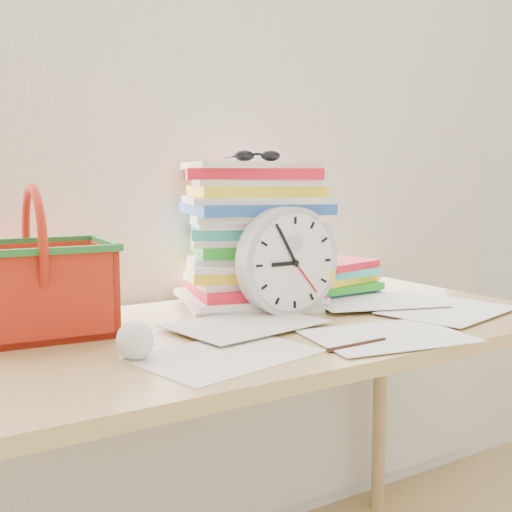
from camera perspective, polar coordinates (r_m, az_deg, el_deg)
curtain at (r=1.72m, az=-6.79°, el=14.65°), size 2.40×0.01×2.50m
desk at (r=1.43m, az=0.21°, el=-8.99°), size 1.40×0.70×0.75m
paper_stack at (r=1.60m, az=-0.18°, el=1.94°), size 0.43×0.39×0.36m
clock at (r=1.48m, az=2.83°, el=-0.48°), size 0.25×0.05×0.25m
sunglasses at (r=1.53m, az=0.14°, el=8.93°), size 0.16×0.14×0.03m
book_stack at (r=1.75m, az=7.14°, el=-1.93°), size 0.26×0.21×0.10m
basket at (r=1.37m, az=-19.06°, el=-0.48°), size 0.32×0.26×0.30m
crumpled_ball at (r=1.16m, az=-10.75°, el=-7.33°), size 0.07×0.07×0.07m
pen at (r=1.24m, az=8.97°, el=-7.81°), size 0.14×0.01×0.01m
scattered_papers at (r=1.41m, az=0.21°, el=-5.84°), size 1.26×0.42×0.02m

